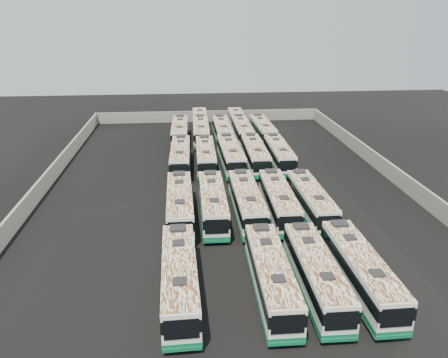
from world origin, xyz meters
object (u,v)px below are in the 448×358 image
(bus_midfront_far_left, at_px, (180,205))
(bus_back_left, at_px, (201,127))
(bus_midfront_center, at_px, (247,202))
(bus_midback_far_right, at_px, (279,154))
(bus_front_far_right, at_px, (360,271))
(bus_midfront_right, at_px, (279,200))
(bus_midback_center, at_px, (231,155))
(bus_front_far_left, at_px, (180,278))
(bus_back_far_right, at_px, (263,130))
(bus_front_right, at_px, (316,273))
(bus_midfront_left, at_px, (213,203))
(bus_back_far_left, at_px, (180,132))
(bus_midback_right, at_px, (255,154))
(bus_back_center, at_px, (222,131))
(bus_midback_far_left, at_px, (180,157))
(bus_midfront_far_right, at_px, (311,200))
(bus_front_center, at_px, (271,275))
(bus_back_right, at_px, (240,126))
(bus_midback_left, at_px, (206,156))

(bus_midfront_far_left, distance_m, bus_back_left, 34.08)
(bus_midfront_center, height_order, bus_midback_far_right, bus_midfront_center)
(bus_front_far_right, xyz_separation_m, bus_midback_far_right, (-0.07, 30.65, -0.03))
(bus_midfront_right, xyz_separation_m, bus_midback_center, (-3.53, 16.27, 0.06))
(bus_front_far_left, distance_m, bus_back_far_right, 46.38)
(bus_front_right, relative_size, bus_midback_center, 0.95)
(bus_midfront_left, bearing_deg, bus_midback_center, 77.90)
(bus_front_far_right, bearing_deg, bus_back_far_left, 107.44)
(bus_midback_right, bearing_deg, bus_midfront_left, -112.66)
(bus_midfront_right, relative_size, bus_back_far_right, 1.00)
(bus_midfront_left, distance_m, bus_midback_right, 17.96)
(bus_back_center, bearing_deg, bus_back_far_right, -0.72)
(bus_midback_center, relative_size, bus_back_center, 1.03)
(bus_midfront_left, distance_m, bus_back_left, 33.72)
(bus_back_left, bearing_deg, bus_back_far_right, -17.08)
(bus_midfront_left, distance_m, bus_midback_far_left, 16.75)
(bus_midback_center, bearing_deg, bus_front_far_right, -78.03)
(bus_front_right, relative_size, bus_midfront_left, 0.98)
(bus_midfront_left, bearing_deg, bus_back_center, 83.53)
(bus_back_left, xyz_separation_m, bus_back_far_right, (10.68, -3.49, -0.01))
(bus_front_far_left, relative_size, bus_midfront_left, 1.01)
(bus_midfront_far_right, bearing_deg, bus_back_far_right, 89.50)
(bus_front_center, distance_m, bus_front_far_right, 7.17)
(bus_front_right, xyz_separation_m, bus_midback_right, (0.03, 30.63, 0.06))
(bus_back_left, relative_size, bus_back_right, 1.02)
(bus_midback_right, bearing_deg, bus_front_right, -89.18)
(bus_back_far_right, bearing_deg, bus_front_center, -100.16)
(bus_back_left, bearing_deg, bus_midfront_center, -82.86)
(bus_midback_far_left, bearing_deg, bus_front_center, -75.66)
(bus_midfront_far_right, relative_size, bus_back_center, 0.98)
(bus_midback_center, distance_m, bus_midback_far_right, 7.06)
(bus_midfront_center, xyz_separation_m, bus_midback_left, (-3.58, 16.45, -0.05))
(bus_midfront_center, xyz_separation_m, bus_midback_center, (-0.02, 16.36, 0.03))
(bus_front_right, distance_m, bus_back_far_right, 44.54)
(bus_back_left, bearing_deg, bus_midfront_far_left, -94.96)
(bus_back_center, bearing_deg, bus_midfront_far_left, -103.50)
(bus_midfront_far_right, distance_m, bus_back_right, 33.98)
(bus_midfront_far_right, relative_size, bus_midback_right, 0.96)
(bus_midback_center, height_order, bus_back_left, bus_midback_center)
(bus_midfront_left, bearing_deg, bus_front_far_left, -103.62)
(bus_midfront_left, bearing_deg, bus_back_right, 78.45)
(bus_midfront_left, distance_m, bus_midback_left, 16.40)
(bus_midfront_right, height_order, bus_back_center, bus_back_center)
(bus_midfront_far_right, distance_m, bus_midback_far_left, 21.81)
(bus_midback_left, height_order, bus_back_far_left, bus_back_far_left)
(bus_midfront_far_right, bearing_deg, bus_back_right, 95.55)
(bus_midback_center, bearing_deg, bus_midfront_far_left, -114.66)
(bus_back_far_right, bearing_deg, bus_midfront_right, -97.74)
(bus_midfront_right, height_order, bus_back_far_right, bus_back_far_right)
(bus_midfront_left, bearing_deg, bus_back_far_right, 70.93)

